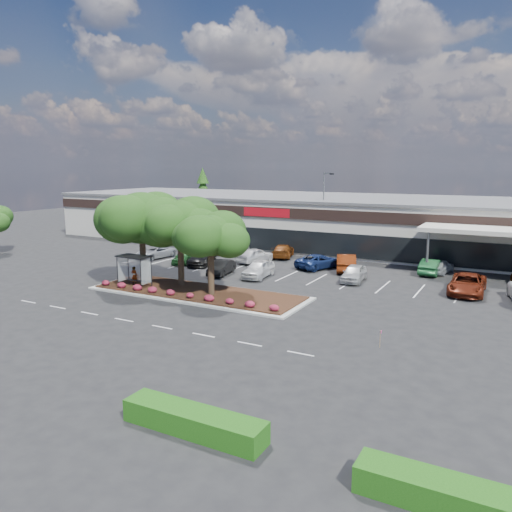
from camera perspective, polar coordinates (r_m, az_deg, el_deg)
The scene contains 30 objects.
ground at distance 36.19m, azimuth -7.69°, elevation -6.12°, with size 160.00×160.00×0.00m, color black.
retail_store at distance 65.59m, azimuth 9.95°, elevation 3.98°, with size 80.40×25.20×6.25m.
landscape_island at distance 40.42m, azimuth -6.67°, elevation -4.17°, with size 18.00×6.00×0.26m.
lane_markings at distance 44.81m, azimuth -0.00°, elevation -2.83°, with size 33.12×20.06×0.01m.
shrub_row at distance 38.68m, azimuth -8.47°, elevation -4.29°, with size 17.00×0.80×0.50m, color maroon, non-canonical shape.
bus_shelter at distance 42.51m, azimuth -13.64°, elevation -0.67°, with size 2.75×1.55×2.59m.
island_tree_west at distance 43.67m, azimuth -12.88°, elevation 2.18°, with size 7.20×7.20×7.89m, color #1A380F, non-canonical shape.
island_tree_mid at distance 42.06m, azimuth -8.64°, elevation 1.62°, with size 6.60×6.60×7.32m, color #1A380F, non-canonical shape.
island_tree_east at distance 38.63m, azimuth -5.20°, elevation 0.32°, with size 5.80×5.80×6.50m, color #1A380F, non-canonical shape.
hedge_south_east at distance 20.39m, azimuth -7.15°, elevation -18.21°, with size 6.00×1.30×0.90m, color #15450C.
hedge_south_mid at distance 17.46m, azimuth 23.72°, elevation -24.42°, with size 7.00×1.30×0.90m, color #15450C.
conifer_north_west at distance 89.77m, azimuth -6.07°, elevation 6.90°, with size 4.40×4.40×10.00m, color #1A380F.
person_waiting at distance 43.20m, azimuth -13.73°, elevation -2.20°, with size 0.58×0.38×1.58m, color #594C47.
light_pole at distance 59.70m, azimuth 7.78°, elevation 4.42°, with size 1.40×0.82×9.46m.
survey_stake at distance 29.37m, azimuth 14.04°, elevation -8.92°, with size 0.08×0.14×1.02m.
car_0 at distance 56.71m, azimuth -11.42°, elevation 0.42°, with size 2.22×4.81×1.34m, color #989DA3.
car_1 at distance 53.11m, azimuth -8.27°, elevation -0.14°, with size 1.58×3.92×1.34m, color #1A471E.
car_2 at distance 52.32m, azimuth -6.19°, elevation -0.15°, with size 2.10×5.17×1.50m, color black.
car_3 at distance 47.29m, azimuth -3.95°, elevation -1.32°, with size 1.44×4.14×1.36m, color black.
car_4 at distance 45.99m, azimuth 0.28°, elevation -1.48°, with size 1.88×4.67×1.59m, color silver.
car_5 at distance 45.22m, azimuth 11.12°, elevation -1.94°, with size 1.75×4.36×1.48m, color #B7B7B7.
car_7 at distance 43.58m, azimuth 22.99°, elevation -2.97°, with size 2.64×5.72×1.59m, color maroon.
car_9 at distance 57.61m, azimuth -5.02°, elevation 0.82°, with size 2.49×5.40×1.50m, color #1C5020.
car_10 at distance 58.69m, azimuth -2.32°, elevation 1.12°, with size 1.99×4.94×1.68m, color #B8B8B8.
car_11 at distance 53.03m, azimuth -0.10°, elevation 0.09°, with size 1.87×4.65×1.58m, color silver.
car_12 at distance 56.27m, azimuth 3.13°, elevation 0.61°, with size 2.06×5.08×1.47m, color #66320F.
car_13 at distance 50.43m, azimuth 7.19°, elevation -0.60°, with size 2.39×5.19×1.44m, color navy.
car_14 at distance 49.50m, azimuth 10.27°, elevation -0.73°, with size 1.81×5.20×1.71m, color #64220A.
car_15 at distance 50.18m, azimuth 19.45°, elevation -1.13°, with size 1.59×4.56×1.50m, color #1B5328.
car_16 at distance 50.86m, azimuth 20.32°, elevation -1.10°, with size 1.65×4.10×1.40m, color #A1A5AB.
Camera 1 is at (20.55, -28.01, 10.14)m, focal length 35.00 mm.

